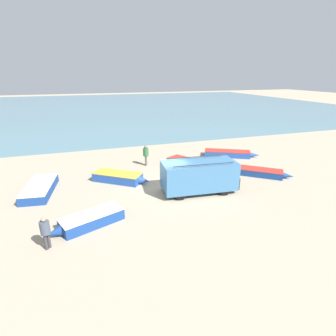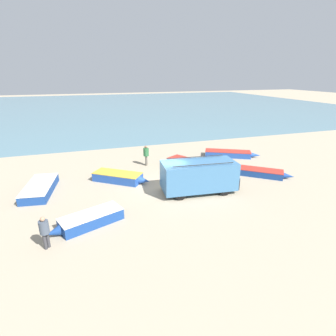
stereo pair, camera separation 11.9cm
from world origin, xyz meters
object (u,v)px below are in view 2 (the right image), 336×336
Objects in this scene: fishing_rowboat_1 at (89,220)px; fishing_rowboat_5 at (41,187)px; parked_van at (199,175)px; fishing_rowboat_3 at (230,154)px; fishing_rowboat_2 at (120,177)px; fishing_rowboat_4 at (186,163)px; fishing_rowboat_0 at (260,172)px; fisherman_1 at (44,230)px; fisherman_0 at (146,154)px.

fishing_rowboat_5 is at bearing -82.81° from fishing_rowboat_1.
parked_van is 1.03× the size of fishing_rowboat_3.
fishing_rowboat_2 is (2.47, 5.64, 0.01)m from fishing_rowboat_1.
fishing_rowboat_4 is at bearing -137.53° from fishing_rowboat_3.
fishing_rowboat_5 is at bearing 167.18° from parked_van.
fishing_rowboat_3 is at bearing -169.23° from fishing_rowboat_1.
fishing_rowboat_0 is at bearing -90.05° from fishing_rowboat_5.
fishing_rowboat_5 is (-3.02, 5.52, -0.01)m from fishing_rowboat_1.
fisherman_1 reaches higher than fishing_rowboat_0.
fishing_rowboat_0 is at bearing 19.06° from fishing_rowboat_4.
fishing_rowboat_4 reaches higher than fishing_rowboat_0.
fisherman_1 is (-1.95, -1.45, 0.67)m from fishing_rowboat_1.
fishing_rowboat_1 is at bearing -126.62° from fishing_rowboat_0.
fishing_rowboat_2 reaches higher than fishing_rowboat_3.
fisherman_0 is (-2.14, 6.51, -0.10)m from parked_van.
fishing_rowboat_1 is at bearing -80.56° from fishing_rowboat_4.
fisherman_0 is at bearing -142.33° from fishing_rowboat_4.
fishing_rowboat_5 reaches higher than fishing_rowboat_4.
fishing_rowboat_3 is (11.24, 3.00, -0.05)m from fishing_rowboat_2.
fishing_rowboat_3 is 8.48m from fisherman_0.
fishing_rowboat_5 is (-5.49, -0.12, -0.03)m from fishing_rowboat_2.
parked_van is at bearing -100.54° from fishing_rowboat_5.
fishing_rowboat_4 is 13.73m from fisherman_1.
parked_van is 1.26× the size of fishing_rowboat_2.
parked_van reaches higher than fishing_rowboat_4.
fisherman_0 is 1.10× the size of fisherman_1.
fishing_rowboat_1 is 10.13m from fisherman_0.
fishing_rowboat_0 is at bearing -10.82° from fisherman_0.
parked_van reaches higher than fisherman_1.
fishing_rowboat_1 is 11.29m from fishing_rowboat_4.
fishing_rowboat_5 is at bearing -38.45° from fisherman_1.
fishing_rowboat_2 is at bearing -135.12° from fishing_rowboat_1.
fishing_rowboat_4 is at bearing -97.37° from fisherman_1.
fisherman_1 is at bearing -119.21° from fishing_rowboat_3.
fishing_rowboat_2 reaches higher than fishing_rowboat_4.
fishing_rowboat_5 is 8.88m from fisherman_0.
parked_van is at bearing -129.05° from fishing_rowboat_0.
fisherman_0 is at bearing 83.20° from fishing_rowboat_2.
fishing_rowboat_5 is at bearing -112.18° from fishing_rowboat_4.
fishing_rowboat_4 is (8.59, 7.32, -0.03)m from fishing_rowboat_1.
fishing_rowboat_5 is (-16.39, 2.20, 0.04)m from fishing_rowboat_0.
fisherman_0 is at bearing -82.78° from fisherman_1.
fishing_rowboat_3 is at bearing 51.39° from parked_van.
fishing_rowboat_3 is at bearing 22.55° from fisherman_0.
fishing_rowboat_3 reaches higher than fishing_rowboat_0.
fishing_rowboat_2 is at bearing -152.59° from fishing_rowboat_0.
fishing_rowboat_2 is (-10.90, 2.32, 0.07)m from fishing_rowboat_0.
fishing_rowboat_1 reaches higher than fishing_rowboat_5.
fishing_rowboat_3 is at bearing -104.33° from fisherman_1.
fishing_rowboat_0 is (5.96, 1.21, -0.92)m from parked_van.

